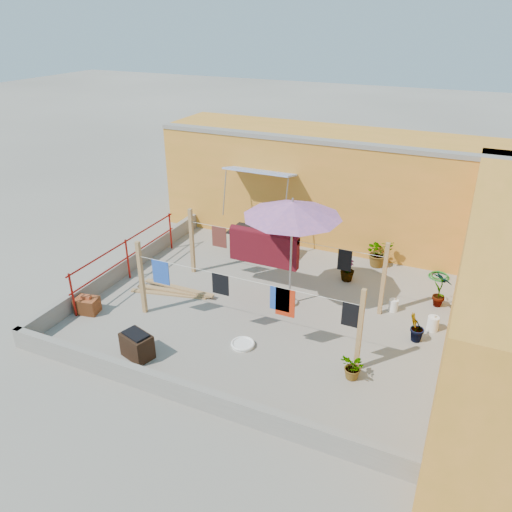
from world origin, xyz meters
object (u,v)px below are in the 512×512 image
at_px(green_hose, 439,276).
at_px(plant_back_a, 379,252).
at_px(outdoor_table, 258,234).
at_px(brazier, 137,345).
at_px(water_jug_a, 433,324).
at_px(brick_stack, 87,305).
at_px(patio_umbrella, 292,210).
at_px(water_jug_b, 393,305).
at_px(white_basin, 243,344).

height_order(green_hose, plant_back_a, plant_back_a).
xyz_separation_m(outdoor_table, green_hose, (4.89, 0.78, -0.64)).
xyz_separation_m(brazier, water_jug_a, (5.33, 3.44, -0.11)).
bearing_deg(water_jug_a, brick_stack, -160.89).
relative_size(patio_umbrella, green_hose, 4.97).
xyz_separation_m(water_jug_b, green_hose, (0.80, 2.16, -0.11)).
xyz_separation_m(white_basin, plant_back_a, (1.78, 4.85, 0.36)).
relative_size(white_basin, green_hose, 0.94).
relative_size(brick_stack, green_hose, 1.07).
bearing_deg(outdoor_table, green_hose, 9.07).
xyz_separation_m(patio_umbrella, outdoor_table, (-1.76, 2.08, -1.72)).
bearing_deg(plant_back_a, brick_stack, -137.49).
xyz_separation_m(patio_umbrella, water_jug_b, (2.33, 0.70, -2.25)).
bearing_deg(water_jug_b, patio_umbrella, -163.27).
bearing_deg(brazier, outdoor_table, 86.71).
xyz_separation_m(white_basin, green_hose, (3.41, 4.85, -0.01)).
xyz_separation_m(patio_umbrella, green_hose, (3.13, 2.86, -2.36)).
distance_m(outdoor_table, green_hose, 4.99).
distance_m(brazier, white_basin, 2.16).
bearing_deg(water_jug_a, green_hose, 93.05).
height_order(patio_umbrella, brick_stack, patio_umbrella).
bearing_deg(brick_stack, green_hose, 35.43).
bearing_deg(white_basin, outdoor_table, 110.03).
bearing_deg(brazier, brick_stack, 157.01).
bearing_deg(green_hose, brick_stack, -144.57).
height_order(brazier, white_basin, brazier).
height_order(white_basin, plant_back_a, plant_back_a).
xyz_separation_m(brazier, white_basin, (1.79, 1.19, -0.23)).
distance_m(brazier, green_hose, 7.97).
xyz_separation_m(brick_stack, water_jug_b, (6.46, 3.01, -0.04)).
distance_m(water_jug_a, green_hose, 2.61).
bearing_deg(brazier, plant_back_a, 59.44).
bearing_deg(brazier, white_basin, 33.71).
bearing_deg(green_hose, water_jug_b, -110.29).
distance_m(outdoor_table, water_jug_a, 5.37).
relative_size(brazier, white_basin, 1.43).
relative_size(brick_stack, brazier, 0.79).
relative_size(patio_umbrella, white_basin, 5.29).
bearing_deg(outdoor_table, brick_stack, -118.39).
distance_m(white_basin, plant_back_a, 5.18).
height_order(outdoor_table, brazier, outdoor_table).
height_order(brazier, green_hose, brazier).
bearing_deg(outdoor_table, water_jug_a, -19.92).
bearing_deg(water_jug_a, outdoor_table, 160.08).
bearing_deg(water_jug_b, brazier, -138.51).
bearing_deg(outdoor_table, white_basin, -69.97).
distance_m(brick_stack, water_jug_b, 7.13).
bearing_deg(water_jug_a, white_basin, -147.62).
height_order(water_jug_a, green_hose, water_jug_a).
xyz_separation_m(brazier, green_hose, (5.19, 6.04, -0.24)).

